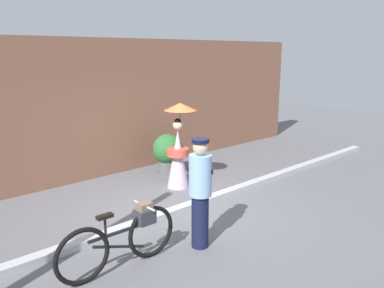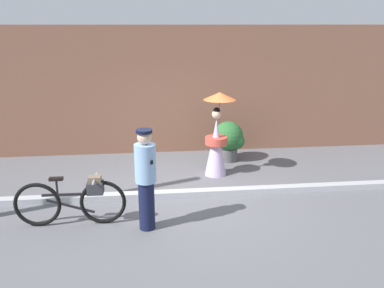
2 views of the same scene
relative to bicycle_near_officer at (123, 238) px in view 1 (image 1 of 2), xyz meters
name	(u,v)px [view 1 (image 1 of 2)]	position (x,y,z in m)	size (l,w,h in m)	color
ground_plane	(183,211)	(1.89, 0.93, -0.45)	(30.00, 30.00, 0.00)	slate
building_wall	(96,109)	(1.89, 4.02, 1.17)	(14.00, 0.40, 3.23)	brown
sidewalk_curb	(183,208)	(1.89, 0.93, -0.39)	(14.00, 0.20, 0.12)	#B2B2B7
bicycle_near_officer	(123,238)	(0.00, 0.00, 0.00)	(1.84, 0.48, 0.86)	black
person_officer	(200,191)	(1.19, -0.27, 0.46)	(0.34, 0.34, 1.69)	#141938
person_with_parasol	(178,148)	(2.74, 2.04, 0.44)	(0.69, 0.69, 1.86)	silver
potted_plant_by_door	(169,152)	(3.21, 2.96, 0.10)	(0.75, 0.73, 0.98)	#59595B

